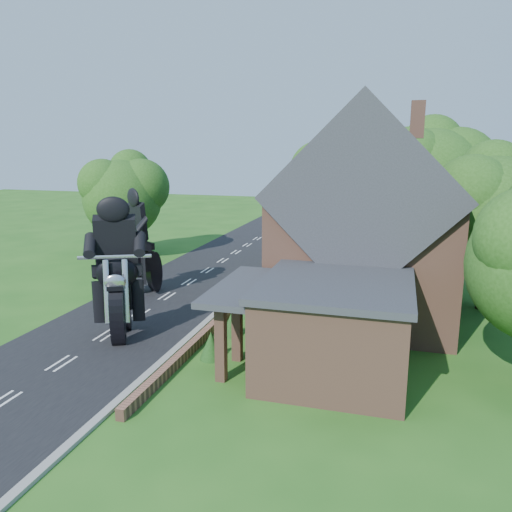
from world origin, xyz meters
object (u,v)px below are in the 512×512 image
(motorcycle_lead, at_px, (120,318))
(motorcycle_follow, at_px, (141,279))
(annex, at_px, (331,325))
(house, at_px, (366,227))
(garden_wall, at_px, (236,305))

(motorcycle_lead, bearing_deg, motorcycle_follow, -92.87)
(motorcycle_follow, bearing_deg, motorcycle_lead, 146.31)
(annex, height_order, motorcycle_follow, annex)
(motorcycle_lead, distance_m, motorcycle_follow, 6.54)
(annex, distance_m, motorcycle_follow, 13.35)
(house, height_order, motorcycle_lead, house)
(motorcycle_follow, bearing_deg, house, -145.21)
(annex, bearing_deg, house, 84.76)
(garden_wall, distance_m, motorcycle_follow, 6.00)
(house, height_order, motorcycle_follow, house)
(house, distance_m, annex, 7.30)
(garden_wall, bearing_deg, motorcycle_follow, 170.06)
(motorcycle_follow, bearing_deg, annex, -175.91)
(annex, relative_size, motorcycle_lead, 3.60)
(garden_wall, xyz_separation_m, motorcycle_follow, (-5.87, 1.03, 0.68))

